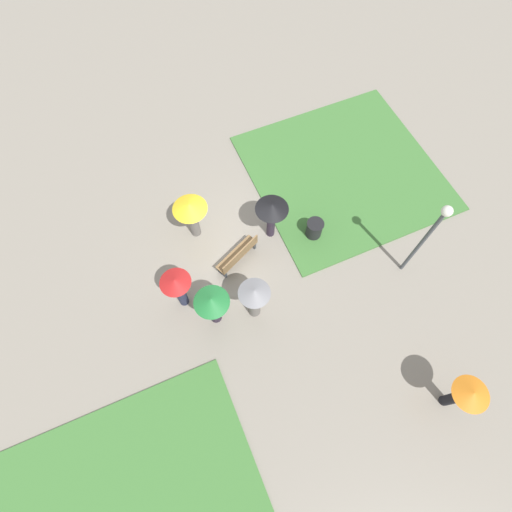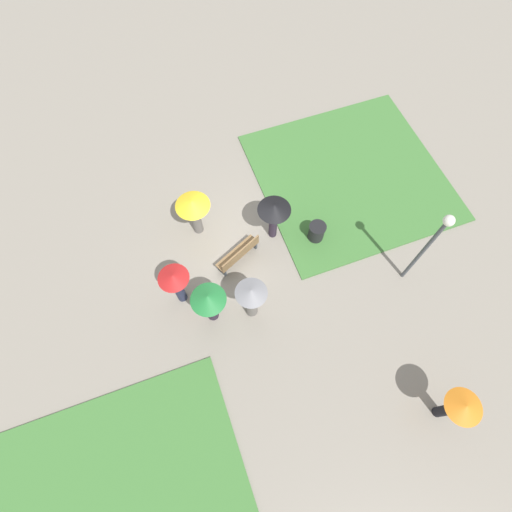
# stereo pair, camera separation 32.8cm
# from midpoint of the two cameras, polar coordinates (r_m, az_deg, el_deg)

# --- Properties ---
(ground_plane) EXTENTS (90.00, 90.00, 0.00)m
(ground_plane) POSITION_cam_midpoint_polar(r_m,az_deg,el_deg) (14.49, -3.20, 1.86)
(ground_plane) COLOR gray
(lawn_patch_near) EXTENTS (7.01, 6.82, 0.06)m
(lawn_patch_near) POSITION_cam_midpoint_polar(r_m,az_deg,el_deg) (16.48, 13.87, 10.99)
(lawn_patch_near) COLOR #427A38
(lawn_patch_near) RESTS_ON ground_plane
(park_bench) EXTENTS (1.71, 1.09, 0.90)m
(park_bench) POSITION_cam_midpoint_polar(r_m,az_deg,el_deg) (13.75, -1.81, 0.25)
(park_bench) COLOR brown
(park_bench) RESTS_ON ground_plane
(lamp_post) EXTENTS (0.32, 0.32, 3.91)m
(lamp_post) POSITION_cam_midpoint_polar(r_m,az_deg,el_deg) (12.75, 24.41, 1.87)
(lamp_post) COLOR #474C51
(lamp_post) RESTS_ON ground_plane
(trash_bin) EXTENTS (0.61, 0.61, 0.79)m
(trash_bin) POSITION_cam_midpoint_polar(r_m,az_deg,el_deg) (14.41, 9.28, 3.37)
(trash_bin) COLOR #232326
(trash_bin) RESTS_ON ground_plane
(crowd_person_black) EXTENTS (1.13, 1.13, 1.93)m
(crowd_person_black) POSITION_cam_midpoint_polar(r_m,az_deg,el_deg) (13.36, 3.30, 6.27)
(crowd_person_black) COLOR #2D2333
(crowd_person_black) RESTS_ON ground_plane
(crowd_person_red) EXTENTS (0.97, 0.97, 1.92)m
(crowd_person_red) POSITION_cam_midpoint_polar(r_m,az_deg,el_deg) (12.60, -10.65, -3.80)
(crowd_person_red) COLOR #282D47
(crowd_person_red) RESTS_ON ground_plane
(crowd_person_green) EXTENTS (1.10, 1.10, 1.84)m
(crowd_person_green) POSITION_cam_midpoint_polar(r_m,az_deg,el_deg) (12.22, -5.95, -6.56)
(crowd_person_green) COLOR #2D2333
(crowd_person_green) RESTS_ON ground_plane
(crowd_person_yellow) EXTENTS (1.18, 1.18, 1.87)m
(crowd_person_yellow) POSITION_cam_midpoint_polar(r_m,az_deg,el_deg) (13.66, -8.23, 6.69)
(crowd_person_yellow) COLOR slate
(crowd_person_yellow) RESTS_ON ground_plane
(crowd_person_grey) EXTENTS (0.99, 0.99, 1.95)m
(crowd_person_grey) POSITION_cam_midpoint_polar(r_m,az_deg,el_deg) (12.28, 0.10, -6.07)
(crowd_person_grey) COLOR slate
(crowd_person_grey) RESTS_ON ground_plane
(lone_walker_mid_plaza) EXTENTS (1.01, 1.01, 1.94)m
(lone_walker_mid_plaza) POSITION_cam_midpoint_polar(r_m,az_deg,el_deg) (12.73, 27.64, -18.69)
(lone_walker_mid_plaza) COLOR black
(lone_walker_mid_plaza) RESTS_ON ground_plane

